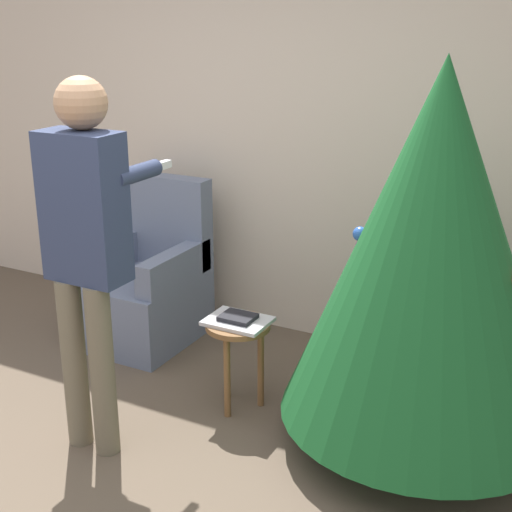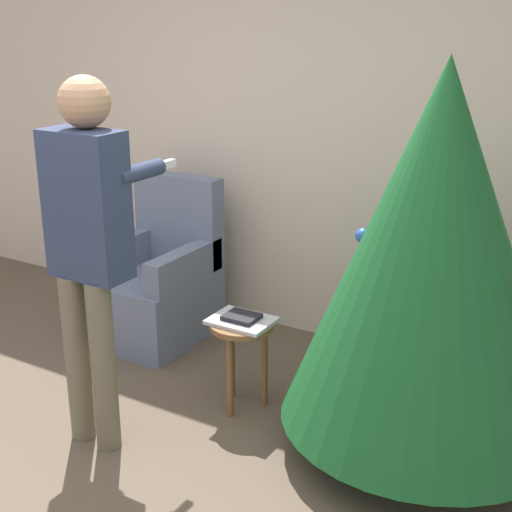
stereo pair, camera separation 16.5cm
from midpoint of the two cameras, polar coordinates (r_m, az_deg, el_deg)
The scene contains 8 objects.
ground_plane at distance 3.47m, azimuth -15.60°, elevation -18.33°, with size 14.00×14.00×0.00m, color brown.
wall_back at distance 4.62m, azimuth 3.25°, elevation 10.09°, with size 8.00×0.06×2.70m.
christmas_tree at distance 3.34m, azimuth 15.48°, elevation 0.45°, with size 1.38×1.38×1.90m.
armchair at distance 4.74m, azimuth -6.82°, elevation -2.29°, with size 0.64×0.75×1.04m.
person_standing at distance 3.38m, azimuth -11.90°, elevation 1.74°, with size 0.41×0.57×1.80m.
side_stool at distance 3.84m, azimuth 0.10°, elevation -6.69°, with size 0.35×0.35×0.50m.
laptop at distance 3.79m, azimuth 0.10°, elevation -5.21°, with size 0.33×0.25×0.02m.
book at distance 3.78m, azimuth 0.10°, elevation -4.90°, with size 0.18×0.15×0.02m.
Camera 2 is at (2.19, -1.78, 2.06)m, focal length 50.00 mm.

